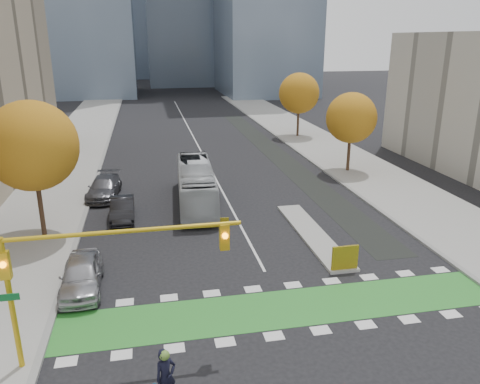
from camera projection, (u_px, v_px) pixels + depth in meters
name	position (u px, v px, depth m)	size (l,w,h in m)	color
ground	(295.00, 328.00, 19.45)	(300.00, 300.00, 0.00)	black
sidewalk_west	(44.00, 196.00, 35.52)	(7.00, 120.00, 0.15)	gray
sidewalk_east	(373.00, 176.00, 40.58)	(7.00, 120.00, 0.15)	gray
curb_west	(92.00, 193.00, 36.18)	(0.30, 120.00, 0.16)	gray
curb_east	(335.00, 178.00, 39.93)	(0.30, 120.00, 0.16)	gray
bike_crossing	(284.00, 308.00, 20.85)	(20.00, 3.00, 0.01)	#2A812A
centre_line	(194.00, 138.00, 56.70)	(0.15, 70.00, 0.01)	silver
bike_lane_paint	(275.00, 154.00, 48.79)	(2.50, 50.00, 0.01)	black
median_island	(312.00, 234.00, 28.56)	(1.60, 10.00, 0.16)	gray
hazard_board	(345.00, 258.00, 23.86)	(1.40, 0.12, 1.30)	yellow
tree_west	(32.00, 146.00, 26.62)	(5.20, 5.20, 8.22)	#332114
tree_east_near	(351.00, 118.00, 40.67)	(4.40, 4.40, 7.08)	#332114
tree_east_far	(299.00, 93.00, 55.54)	(4.80, 4.80, 7.65)	#332114
traffic_signal_west	(85.00, 263.00, 16.23)	(8.53, 0.56, 5.20)	#BF9914
bus	(196.00, 185.00, 33.59)	(2.45, 10.46, 2.91)	#AFB3B7
parked_car_a	(81.00, 275.00, 22.18)	(1.86, 4.61, 1.57)	#A5A5AA
parked_car_b	(122.00, 209.00, 30.90)	(1.52, 4.35, 1.43)	black
parked_car_c	(104.00, 187.00, 35.25)	(2.11, 5.20, 1.51)	#525257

